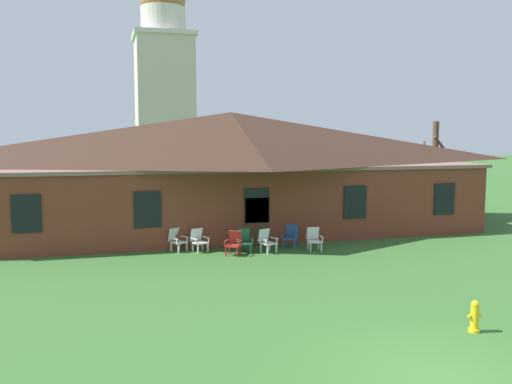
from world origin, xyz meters
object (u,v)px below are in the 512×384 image
Objects in this scene: lawn_chair_right_end at (267,240)px; lawn_chair_under_eave at (314,238)px; lawn_chair_far_side at (291,235)px; fire_hydrant at (475,317)px; lawn_chair_near_door at (199,240)px; lawn_chair_middle at (244,240)px; lawn_chair_left_end at (234,242)px; lawn_chair_by_porch at (177,239)px.

lawn_chair_right_end is 1.00× the size of lawn_chair_under_eave.
fire_hydrant is at bearing -84.75° from lawn_chair_far_side.
lawn_chair_near_door and lawn_chair_middle have the same top height.
lawn_chair_middle and lawn_chair_far_side have the same top height.
lawn_chair_left_end is at bearing -175.83° from lawn_chair_right_end.
fire_hydrant is (4.99, -11.03, -0.12)m from lawn_chair_near_door.
lawn_chair_right_end is (2.67, -0.88, 0.00)m from lawn_chair_near_door.
lawn_chair_middle is at bearing -167.08° from lawn_chair_far_side.
lawn_chair_under_eave is 1.21× the size of fire_hydrant.
lawn_chair_far_side is (4.85, -0.43, 0.00)m from lawn_chair_by_porch.
lawn_chair_left_end is 1.00× the size of lawn_chair_under_eave.
lawn_chair_left_end is at bearing -31.38° from lawn_chair_by_porch.
lawn_chair_under_eave is at bearing -51.55° from lawn_chair_far_side.
lawn_chair_right_end is (0.90, -0.25, 0.00)m from lawn_chair_middle.
lawn_chair_left_end is 1.40m from lawn_chair_right_end.
lawn_chair_far_side and lawn_chair_under_eave have the same top height.
lawn_chair_near_door is (0.86, -0.31, 0.00)m from lawn_chair_by_porch.
lawn_chair_by_porch is at bearing 117.28° from fire_hydrant.
fire_hydrant is (0.30, -10.03, -0.12)m from lawn_chair_under_eave.
lawn_chair_far_side is at bearing 95.25° from fire_hydrant.
fire_hydrant is (5.85, -11.34, -0.12)m from lawn_chair_by_porch.
lawn_chair_middle is (1.77, -0.63, 0.00)m from lawn_chair_near_door.
lawn_chair_middle reaches higher than fire_hydrant.
lawn_chair_by_porch is 12.76m from fire_hydrant.
lawn_chair_left_end is 3.42m from lawn_chair_under_eave.
lawn_chair_near_door and lawn_chair_under_eave have the same top height.
lawn_chair_by_porch is 5.70m from lawn_chair_under_eave.
lawn_chair_under_eave is at bearing -3.33° from lawn_chair_right_end.
lawn_chair_middle is (0.50, 0.36, 0.00)m from lawn_chair_left_end.
lawn_chair_near_door is 2.81m from lawn_chair_right_end.
lawn_chair_left_end and lawn_chair_under_eave have the same top height.
lawn_chair_under_eave is at bearing -12.03° from lawn_chair_near_door.
lawn_chair_left_end is (1.27, -0.98, 0.00)m from lawn_chair_near_door.
lawn_chair_right_end and lawn_chair_far_side have the same top height.
lawn_chair_under_eave is at bearing 91.73° from fire_hydrant.
lawn_chair_by_porch and lawn_chair_right_end have the same top height.
lawn_chair_right_end reaches higher than fire_hydrant.
lawn_chair_by_porch is 1.00× the size of lawn_chair_near_door.
lawn_chair_near_door is 12.10m from fire_hydrant.
lawn_chair_middle is at bearing 172.73° from lawn_chair_under_eave.
lawn_chair_by_porch is at bearing 174.90° from lawn_chair_far_side.
lawn_chair_near_door is 1.21× the size of fire_hydrant.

